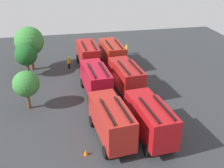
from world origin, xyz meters
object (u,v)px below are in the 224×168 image
(firefighter_1, at_px, (127,49))
(fire_truck_5, at_px, (88,54))
(traffic_cone_0, at_px, (128,66))
(tree_2, at_px, (29,41))
(fire_truck_0, at_px, (150,118))
(fire_truck_3, at_px, (111,120))
(firefighter_0, at_px, (69,62))
(tree_0, at_px, (26,84))
(traffic_cone_1, at_px, (86,152))
(tree_1, at_px, (26,55))
(fire_truck_1, at_px, (126,76))
(fire_truck_4, at_px, (96,79))
(fire_truck_2, at_px, (112,53))

(firefighter_1, bearing_deg, fire_truck_5, -1.01)
(traffic_cone_0, bearing_deg, tree_2, 80.59)
(fire_truck_0, bearing_deg, fire_truck_3, 78.09)
(firefighter_0, distance_m, firefighter_1, 10.65)
(fire_truck_3, distance_m, tree_0, 10.75)
(fire_truck_5, distance_m, traffic_cone_1, 19.57)
(fire_truck_3, height_order, tree_0, tree_0)
(tree_1, bearing_deg, fire_truck_0, -144.32)
(tree_0, height_order, tree_1, tree_1)
(tree_0, bearing_deg, firefighter_0, -25.83)
(fire_truck_1, height_order, tree_0, tree_0)
(traffic_cone_0, bearing_deg, fire_truck_3, 160.49)
(traffic_cone_1, bearing_deg, tree_1, 18.10)
(fire_truck_4, height_order, traffic_cone_1, fire_truck_4)
(tree_2, bearing_deg, fire_truck_5, -96.46)
(fire_truck_0, xyz_separation_m, tree_0, (7.77, 11.37, 0.83))
(fire_truck_2, xyz_separation_m, firefighter_1, (4.58, -3.46, -1.21))
(traffic_cone_1, bearing_deg, firefighter_0, 0.50)
(fire_truck_2, xyz_separation_m, tree_0, (-10.09, 11.44, 0.83))
(fire_truck_1, xyz_separation_m, fire_truck_2, (8.51, 0.01, 0.00))
(fire_truck_3, relative_size, tree_1, 1.59)
(fire_truck_0, height_order, traffic_cone_1, fire_truck_0)
(fire_truck_1, bearing_deg, fire_truck_2, -4.42)
(firefighter_0, relative_size, tree_1, 0.38)
(fire_truck_5, xyz_separation_m, tree_2, (0.91, 8.08, 2.11))
(firefighter_0, height_order, firefighter_1, firefighter_0)
(fire_truck_0, height_order, fire_truck_3, same)
(fire_truck_1, relative_size, fire_truck_2, 1.01)
(firefighter_0, xyz_separation_m, tree_0, (-10.51, 5.09, 2.00))
(fire_truck_3, relative_size, firefighter_0, 4.23)
(fire_truck_3, relative_size, fire_truck_5, 1.02)
(fire_truck_2, xyz_separation_m, fire_truck_4, (-8.62, 3.70, 0.00))
(fire_truck_2, distance_m, traffic_cone_0, 3.04)
(traffic_cone_0, bearing_deg, fire_truck_5, 76.48)
(fire_truck_1, xyz_separation_m, tree_0, (-1.58, 11.45, 0.83))
(tree_0, bearing_deg, firefighter_1, -45.43)
(fire_truck_3, bearing_deg, fire_truck_5, -6.24)
(fire_truck_5, bearing_deg, fire_truck_1, -160.07)
(fire_truck_5, distance_m, firefighter_1, 8.36)
(fire_truck_5, bearing_deg, firefighter_0, 82.83)
(tree_0, distance_m, traffic_cone_1, 10.80)
(fire_truck_4, height_order, fire_truck_5, same)
(fire_truck_4, xyz_separation_m, firefighter_0, (9.04, 2.65, -1.17))
(tree_0, distance_m, tree_1, 8.93)
(fire_truck_3, bearing_deg, firefighter_1, -23.81)
(fire_truck_0, bearing_deg, tree_2, 26.47)
(firefighter_0, relative_size, traffic_cone_1, 3.17)
(fire_truck_4, bearing_deg, tree_0, 96.67)
(tree_2, distance_m, traffic_cone_1, 21.31)
(fire_truck_0, height_order, tree_0, tree_0)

